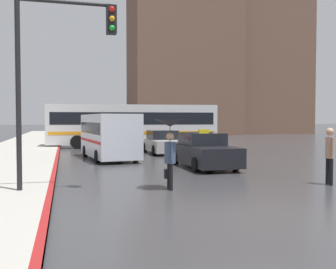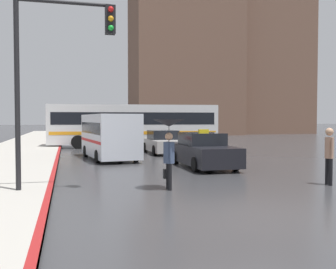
{
  "view_description": "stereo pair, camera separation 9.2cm",
  "coord_description": "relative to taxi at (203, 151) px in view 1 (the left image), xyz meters",
  "views": [
    {
      "loc": [
        -3.95,
        -7.91,
        2.09
      ],
      "look_at": [
        0.58,
        9.24,
        1.4
      ],
      "focal_mm": 42.0,
      "sensor_mm": 36.0,
      "label": 1
    },
    {
      "loc": [
        -3.86,
        -7.94,
        2.09
      ],
      "look_at": [
        0.58,
        9.24,
        1.4
      ],
      "focal_mm": 42.0,
      "sensor_mm": 36.0,
      "label": 2
    }
  ],
  "objects": [
    {
      "name": "ambulance_van",
      "position": [
        -3.62,
        4.47,
        0.61
      ],
      "size": [
        2.66,
        5.75,
        2.34
      ],
      "rotation": [
        0.0,
        0.0,
        3.26
      ],
      "color": "silver",
      "rests_on": "ground_plane"
    },
    {
      "name": "taxi",
      "position": [
        0.0,
        0.0,
        0.0
      ],
      "size": [
        1.91,
        4.74,
        1.65
      ],
      "rotation": [
        0.0,
        0.0,
        3.14
      ],
      "color": "black",
      "rests_on": "ground_plane"
    },
    {
      "name": "pedestrian_with_umbrella",
      "position": [
        -2.86,
        -5.03,
        0.93
      ],
      "size": [
        0.96,
        0.96,
        2.09
      ],
      "rotation": [
        0.0,
        0.0,
        1.56
      ],
      "color": "black",
      "rests_on": "ground_plane"
    },
    {
      "name": "ground_plane",
      "position": [
        -1.92,
        -8.29,
        -0.69
      ],
      "size": [
        300.0,
        300.0,
        0.0
      ],
      "primitive_type": "plane",
      "color": "#38383A"
    },
    {
      "name": "traffic_light",
      "position": [
        -6.02,
        -4.93,
        3.16
      ],
      "size": [
        2.72,
        0.38,
        5.61
      ],
      "color": "black",
      "rests_on": "ground_plane"
    },
    {
      "name": "pedestrian_man",
      "position": [
        2.27,
        -5.49,
        0.38
      ],
      "size": [
        0.3,
        0.42,
        1.82
      ],
      "rotation": [
        0.0,
        0.0,
        -1.72
      ],
      "color": "black",
      "rests_on": "ground_plane"
    },
    {
      "name": "building_tower_far",
      "position": [
        21.14,
        37.55,
        11.1
      ],
      "size": [
        15.53,
        9.44,
        23.57
      ],
      "color": "brown",
      "rests_on": "ground_plane"
    },
    {
      "name": "sedan_red",
      "position": [
        -0.05,
        7.12,
        -0.04
      ],
      "size": [
        1.91,
        4.38,
        1.41
      ],
      "rotation": [
        0.0,
        0.0,
        3.14
      ],
      "color": "#B7B2AD",
      "rests_on": "ground_plane"
    },
    {
      "name": "city_bus",
      "position": [
        -0.88,
        13.07,
        1.07
      ],
      "size": [
        12.62,
        3.51,
        3.16
      ],
      "rotation": [
        0.0,
        0.0,
        -1.65
      ],
      "color": "silver",
      "rests_on": "ground_plane"
    }
  ]
}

